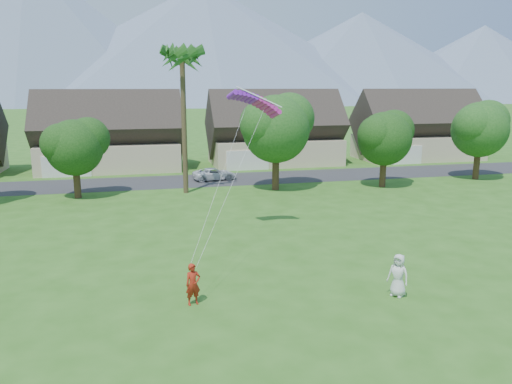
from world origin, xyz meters
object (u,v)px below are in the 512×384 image
object	(u,v)px
watcher	(398,275)
parked_car	(215,174)
parafoil_kite	(255,100)
kite_flyer	(193,284)

from	to	relation	value
watcher	parked_car	bearing A→B (deg)	149.09
watcher	parafoil_kite	size ratio (longest dim) A/B	0.58
parked_car	parafoil_kite	world-z (taller)	parafoil_kite
watcher	parafoil_kite	xyz separation A→B (m)	(-3.96, 10.93, 7.35)
parked_car	parafoil_kite	size ratio (longest dim) A/B	1.28
watcher	parafoil_kite	world-z (taller)	parafoil_kite
kite_flyer	parafoil_kite	bearing A→B (deg)	48.74
kite_flyer	parafoil_kite	distance (m)	13.23
kite_flyer	watcher	xyz separation A→B (m)	(8.95, -1.17, 0.06)
parked_car	kite_flyer	bearing A→B (deg)	162.61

